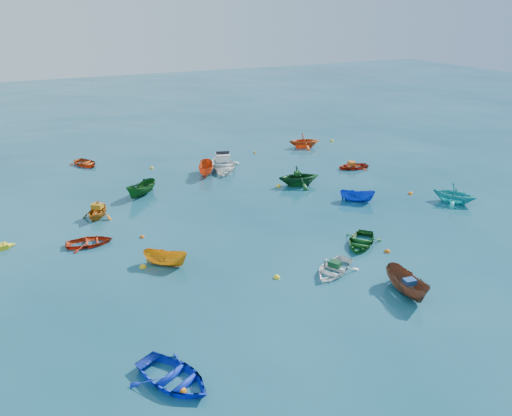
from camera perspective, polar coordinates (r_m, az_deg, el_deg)
name	(u,v)px	position (r m, az deg, el deg)	size (l,w,h in m)	color
ground	(292,243)	(30.06, 4.10, -3.99)	(160.00, 160.00, 0.00)	#0A3C4F
dinghy_blue_sw	(174,382)	(20.27, -9.36, -19.08)	(2.42, 3.38, 0.70)	#0F2CC5
dinghy_white_near	(333,272)	(27.20, 8.83, -7.25)	(2.10, 2.93, 0.61)	white
sampan_brown_mid	(406,293)	(26.17, 16.75, -9.30)	(1.17, 3.10, 1.20)	brown
dinghy_orange_w	(98,218)	(35.07, -17.58, -1.05)	(2.10, 2.44, 1.28)	#BF6412
sampan_yellow_mid	(166,265)	(28.01, -10.26, -6.42)	(0.97, 2.58, 1.00)	orange
dinghy_green_e	(360,245)	(30.40, 11.85, -4.13)	(2.19, 3.06, 0.63)	#124E16
dinghy_cyan_se	(453,203)	(38.66, 21.61, 0.58)	(2.60, 3.01, 1.58)	#1DB0B4
dinghy_red_nw	(90,245)	(31.37, -18.45, -4.00)	(1.93, 2.70, 0.56)	#B72B0F
sampan_orange_n	(206,175)	(42.03, -5.69, 3.79)	(1.18, 3.12, 1.21)	#E14815
dinghy_green_n	(299,185)	(39.52, 4.88, 2.60)	(2.78, 3.22, 1.70)	#0F411A
dinghy_red_ne	(352,168)	(44.33, 10.96, 4.48)	(1.96, 2.74, 0.57)	#B3260E
sampan_blue_far	(357,201)	(36.92, 11.45, 0.77)	(0.94, 2.50, 0.97)	#0F39C2
dinghy_red_far	(86,165)	(46.88, -18.86, 4.65)	(2.10, 2.93, 0.61)	#C74010
dinghy_orange_far	(304,147)	(50.23, 5.50, 6.90)	(2.60, 3.02, 1.59)	#D54B14
sampan_green_far	(142,196)	(38.21, -12.88, 1.39)	(1.13, 3.00, 1.16)	#104714
motorboat_white	(223,170)	(43.28, -3.77, 4.41)	(3.25, 4.55, 1.54)	white
tarp_green_a	(335,264)	(27.06, 8.98, -6.33)	(0.61, 0.47, 0.30)	#104121
tarp_blue_a	(409,282)	(25.69, 17.12, -8.05)	(0.58, 0.44, 0.28)	navy
tarp_orange_a	(97,206)	(34.81, -17.70, 0.20)	(0.68, 0.52, 0.33)	#C57914
tarp_green_b	(298,173)	(39.17, 4.79, 3.95)	(0.59, 0.45, 0.29)	#114414
tarp_orange_b	(352,163)	(44.16, 10.88, 5.02)	(0.67, 0.51, 0.33)	#CF5515
buoy_or_a	(182,392)	(19.87, -8.48, -20.05)	(0.37, 0.37, 0.37)	orange
buoy_ye_a	(277,278)	(26.37, 2.37, -7.98)	(0.35, 0.35, 0.35)	yellow
buoy_or_b	(387,252)	(29.90, 14.77, -4.88)	(0.36, 0.36, 0.36)	#D25F0B
buoy_ye_b	(143,268)	(27.99, -12.80, -6.66)	(0.38, 0.38, 0.38)	yellow
buoy_or_c	(142,237)	(31.44, -12.88, -3.29)	(0.30, 0.30, 0.30)	#D14F0B
buoy_ye_c	(279,187)	(39.15, 2.59, 2.47)	(0.38, 0.38, 0.38)	yellow
buoy_or_d	(410,194)	(39.32, 17.23, 1.53)	(0.37, 0.37, 0.37)	orange
buoy_ye_d	(152,168)	(44.46, -11.84, 4.46)	(0.34, 0.34, 0.34)	yellow
buoy_or_e	(255,153)	(48.09, -0.15, 6.30)	(0.30, 0.30, 0.30)	orange
buoy_ye_e	(332,141)	(52.90, 8.64, 7.55)	(0.38, 0.38, 0.38)	gold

